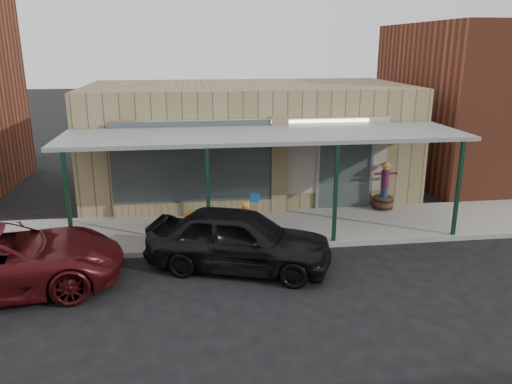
{
  "coord_description": "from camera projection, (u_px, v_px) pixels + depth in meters",
  "views": [
    {
      "loc": [
        -2.22,
        -10.97,
        5.62
      ],
      "look_at": [
        -0.42,
        2.6,
        1.58
      ],
      "focal_mm": 35.0,
      "sensor_mm": 36.0,
      "label": 1
    }
  ],
  "objects": [
    {
      "name": "barrel_scarecrow",
      "position": [
        384.0,
        193.0,
        17.21
      ],
      "size": [
        1.03,
        0.79,
        1.7
      ],
      "rotation": [
        0.0,
        0.0,
        0.23
      ],
      "color": "#4D371E",
      "rests_on": "sidewalk"
    },
    {
      "name": "parked_sedan",
      "position": [
        239.0,
        239.0,
        12.87
      ],
      "size": [
        5.13,
        3.38,
        1.62
      ],
      "rotation": [
        0.0,
        0.0,
        1.23
      ],
      "color": "black",
      "rests_on": "ground"
    },
    {
      "name": "block_buildings_near",
      "position": [
        294.0,
        93.0,
        20.24
      ],
      "size": [
        61.0,
        8.0,
        8.0
      ],
      "color": "brown",
      "rests_on": "ground"
    },
    {
      "name": "handicap_sign",
      "position": [
        255.0,
        208.0,
        14.72
      ],
      "size": [
        0.27,
        0.08,
        1.31
      ],
      "rotation": [
        0.0,
        0.0,
        -0.24
      ],
      "color": "gray",
      "rests_on": "sidewalk"
    },
    {
      "name": "ground",
      "position": [
        287.0,
        282.0,
        12.3
      ],
      "size": [
        120.0,
        120.0,
        0.0
      ],
      "primitive_type": "plane",
      "color": "black",
      "rests_on": "ground"
    },
    {
      "name": "awning",
      "position": [
        266.0,
        136.0,
        14.84
      ],
      "size": [
        12.0,
        3.0,
        3.04
      ],
      "color": "slate",
      "rests_on": "ground"
    },
    {
      "name": "barrel_pumpkin",
      "position": [
        191.0,
        225.0,
        15.04
      ],
      "size": [
        0.64,
        0.64,
        0.75
      ],
      "rotation": [
        0.0,
        0.0,
        -0.02
      ],
      "color": "#4D371E",
      "rests_on": "sidewalk"
    },
    {
      "name": "storefront",
      "position": [
        248.0,
        139.0,
        19.47
      ],
      "size": [
        12.0,
        6.25,
        4.2
      ],
      "color": "#8F7B57",
      "rests_on": "ground"
    },
    {
      "name": "sidewalk",
      "position": [
        265.0,
        228.0,
        15.7
      ],
      "size": [
        40.0,
        3.2,
        0.15
      ],
      "primitive_type": "cube",
      "color": "gray",
      "rests_on": "ground"
    }
  ]
}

